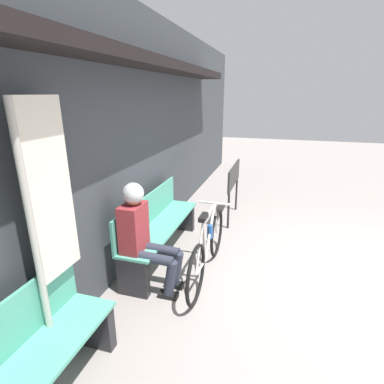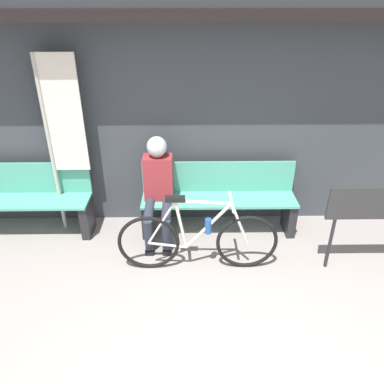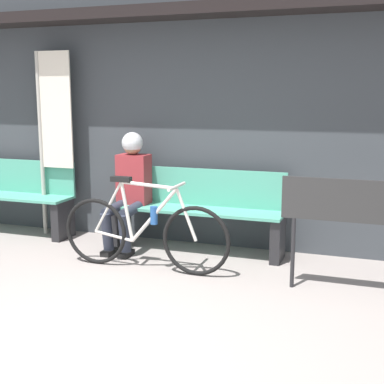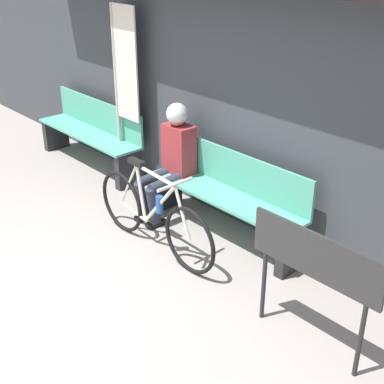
{
  "view_description": "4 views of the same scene",
  "coord_description": "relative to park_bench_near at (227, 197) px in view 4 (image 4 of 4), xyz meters",
  "views": [
    {
      "loc": [
        -3.36,
        0.9,
        2.15
      ],
      "look_at": [
        0.05,
        1.91,
        0.97
      ],
      "focal_mm": 28.0,
      "sensor_mm": 36.0,
      "label": 1
    },
    {
      "loc": [
        -0.33,
        -1.61,
        2.71
      ],
      "look_at": [
        -0.27,
        2.05,
        0.72
      ],
      "focal_mm": 35.0,
      "sensor_mm": 36.0,
      "label": 2
    },
    {
      "loc": [
        1.86,
        -2.87,
        1.68
      ],
      "look_at": [
        0.15,
        1.96,
        0.72
      ],
      "focal_mm": 50.0,
      "sensor_mm": 36.0,
      "label": 3
    },
    {
      "loc": [
        3.4,
        -1.17,
        2.87
      ],
      "look_at": [
        0.04,
        1.92,
        0.63
      ],
      "focal_mm": 50.0,
      "sensor_mm": 36.0,
      "label": 4
    }
  ],
  "objects": [
    {
      "name": "ground_plane",
      "position": [
        -0.06,
        -2.39,
        -0.43
      ],
      "size": [
        24.0,
        24.0,
        0.0
      ],
      "primitive_type": "plane",
      "color": "gray"
    },
    {
      "name": "banner_pole",
      "position": [
        -1.81,
        0.08,
        0.92
      ],
      "size": [
        0.45,
        0.05,
        2.14
      ],
      "color": "#B7B2A8",
      "rests_on": "ground_plane"
    },
    {
      "name": "park_bench_near",
      "position": [
        0.0,
        0.0,
        0.0
      ],
      "size": [
        1.87,
        0.42,
        0.88
      ],
      "color": "#51A88E",
      "rests_on": "ground_plane"
    },
    {
      "name": "signboard",
      "position": [
        1.58,
        -0.76,
        0.32
      ],
      "size": [
        1.09,
        0.04,
        0.98
      ],
      "color": "#232326",
      "rests_on": "ground_plane"
    },
    {
      "name": "park_bench_far",
      "position": [
        -2.51,
        -0.0,
        -0.0
      ],
      "size": [
        1.87,
        0.42,
        0.88
      ],
      "color": "#51A88E",
      "rests_on": "ground_plane"
    },
    {
      "name": "person_seated",
      "position": [
        -0.73,
        -0.12,
        0.3
      ],
      "size": [
        0.34,
        0.65,
        1.26
      ],
      "color": "#2D3342",
      "rests_on": "ground_plane"
    },
    {
      "name": "storefront_wall",
      "position": [
        -0.06,
        0.33,
        1.24
      ],
      "size": [
        12.0,
        0.56,
        3.2
      ],
      "color": "#3D4247",
      "rests_on": "ground_plane"
    },
    {
      "name": "bicycle",
      "position": [
        -0.27,
        -0.75,
        -0.05
      ],
      "size": [
        1.71,
        0.4,
        0.89
      ],
      "color": "black",
      "rests_on": "ground_plane"
    }
  ]
}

